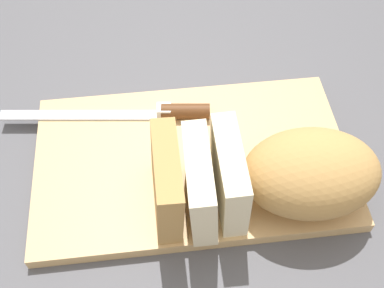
{
  "coord_description": "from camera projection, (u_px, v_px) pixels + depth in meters",
  "views": [
    {
      "loc": [
        0.05,
        0.35,
        0.54
      ],
      "look_at": [
        0.0,
        0.0,
        0.05
      ],
      "focal_mm": 43.81,
      "sensor_mm": 36.0,
      "label": 1
    }
  ],
  "objects": [
    {
      "name": "ground_plane",
      "position": [
        192.0,
        164.0,
        0.64
      ],
      "size": [
        3.0,
        3.0,
        0.0
      ],
      "primitive_type": "plane",
      "color": "#4C4C51"
    },
    {
      "name": "cutting_board",
      "position": [
        192.0,
        161.0,
        0.64
      ],
      "size": [
        0.42,
        0.26,
        0.02
      ],
      "primitive_type": "cube",
      "rotation": [
        0.0,
        0.0,
        -0.01
      ],
      "color": "tan",
      "rests_on": "ground_plane"
    },
    {
      "name": "bread_loaf",
      "position": [
        272.0,
        175.0,
        0.56
      ],
      "size": [
        0.28,
        0.13,
        0.1
      ],
      "rotation": [
        0.0,
        0.0,
        -0.06
      ],
      "color": "tan",
      "rests_on": "cutting_board"
    },
    {
      "name": "bread_knife",
      "position": [
        160.0,
        112.0,
        0.66
      ],
      "size": [
        0.3,
        0.06,
        0.02
      ],
      "rotation": [
        0.0,
        0.0,
        -0.13
      ],
      "color": "silver",
      "rests_on": "cutting_board"
    },
    {
      "name": "crumb_near_knife",
      "position": [
        216.0,
        199.0,
        0.59
      ],
      "size": [
        0.0,
        0.0,
        0.0
      ],
      "primitive_type": "sphere",
      "color": "tan",
      "rests_on": "cutting_board"
    },
    {
      "name": "crumb_near_loaf",
      "position": [
        240.0,
        146.0,
        0.64
      ],
      "size": [
        0.01,
        0.01,
        0.01
      ],
      "primitive_type": "sphere",
      "color": "tan",
      "rests_on": "cutting_board"
    },
    {
      "name": "crumb_stray_left",
      "position": [
        222.0,
        145.0,
        0.64
      ],
      "size": [
        0.01,
        0.01,
        0.01
      ],
      "primitive_type": "sphere",
      "color": "tan",
      "rests_on": "cutting_board"
    }
  ]
}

